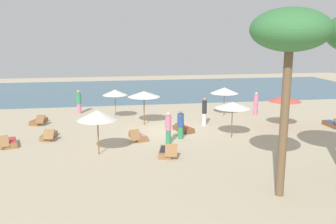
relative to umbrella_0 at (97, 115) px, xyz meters
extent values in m
plane|color=#BCAD8E|center=(4.15, 3.44, -2.01)|extent=(60.00, 60.00, 0.00)
cube|color=#476B7F|center=(4.15, 20.44, -1.98)|extent=(48.00, 16.00, 0.06)
cylinder|color=brown|center=(0.00, 0.00, -0.90)|extent=(0.06, 0.06, 2.21)
cone|color=silver|center=(0.00, 0.00, 0.00)|extent=(1.99, 1.99, 0.49)
cylinder|color=brown|center=(2.84, 5.67, -0.91)|extent=(0.06, 0.06, 2.19)
cone|color=silver|center=(2.84, 5.67, 0.05)|extent=(2.10, 2.10, 0.37)
cylinder|color=brown|center=(7.50, 1.79, -0.98)|extent=(0.05, 0.05, 2.05)
cone|color=white|center=(7.50, 1.79, -0.09)|extent=(2.01, 2.01, 0.35)
cylinder|color=olive|center=(1.02, 7.57, -0.99)|extent=(0.05, 0.05, 2.04)
cone|color=silver|center=(1.02, 7.57, -0.11)|extent=(1.72, 1.72, 0.38)
cylinder|color=brown|center=(11.53, 3.53, -1.00)|extent=(0.05, 0.05, 2.02)
cone|color=#D84C3F|center=(11.53, 3.53, -0.12)|extent=(2.05, 2.05, 0.38)
cylinder|color=brown|center=(8.83, 7.42, -0.99)|extent=(0.05, 0.05, 2.03)
cone|color=white|center=(8.83, 7.42, -0.14)|extent=(2.01, 2.01, 0.42)
cube|color=brown|center=(14.79, 3.19, -1.87)|extent=(0.62, 1.51, 0.28)
cube|color=#2D4C8C|center=(14.79, 3.19, -1.71)|extent=(0.52, 1.06, 0.03)
cube|color=olive|center=(-2.89, 3.37, -1.87)|extent=(0.83, 1.58, 0.28)
cube|color=olive|center=(-2.78, 2.68, -1.59)|extent=(0.64, 0.57, 0.53)
cube|color=#338C59|center=(-2.89, 3.37, -1.71)|extent=(0.67, 1.12, 0.03)
cube|color=brown|center=(-4.09, 7.17, -1.87)|extent=(1.04, 1.61, 0.28)
cube|color=brown|center=(-3.87, 6.50, -1.59)|extent=(0.69, 0.64, 0.53)
cube|color=brown|center=(5.05, 3.63, -1.87)|extent=(1.18, 1.61, 0.28)
cube|color=brown|center=(4.75, 2.99, -1.59)|extent=(0.72, 0.67, 0.54)
cube|color=#BF3338|center=(5.05, 3.63, -1.71)|extent=(0.91, 1.17, 0.03)
cube|color=olive|center=(2.16, 2.37, -1.87)|extent=(1.03, 1.61, 0.28)
cube|color=olive|center=(1.94, 1.71, -1.58)|extent=(0.67, 0.58, 0.57)
cube|color=#D17299|center=(2.16, 2.37, -1.71)|extent=(0.81, 1.16, 0.03)
cube|color=olive|center=(3.27, -0.62, -1.87)|extent=(0.92, 1.60, 0.28)
cube|color=olive|center=(3.43, -1.30, -1.57)|extent=(0.64, 0.51, 0.59)
cube|color=#26262D|center=(3.27, -0.62, -1.71)|extent=(0.73, 1.14, 0.03)
cube|color=olive|center=(-4.72, 2.29, -1.87)|extent=(0.98, 1.61, 0.28)
cube|color=olive|center=(-4.91, 1.62, -1.58)|extent=(0.67, 0.58, 0.57)
cube|color=#BF3338|center=(-4.72, 2.29, -1.71)|extent=(0.77, 1.15, 0.03)
cylinder|color=#D17299|center=(11.19, 7.22, -1.64)|extent=(0.30, 0.30, 0.74)
cylinder|color=#D17299|center=(11.19, 7.22, -0.88)|extent=(0.35, 0.35, 0.77)
sphere|color=beige|center=(11.19, 7.22, -0.40)|extent=(0.21, 0.21, 0.21)
cylinder|color=white|center=(6.69, 4.87, -1.61)|extent=(0.29, 0.29, 0.80)
cylinder|color=#26262D|center=(6.69, 4.87, -0.79)|extent=(0.35, 0.35, 0.83)
sphere|color=#A37556|center=(6.69, 4.87, -0.27)|extent=(0.23, 0.23, 0.23)
cylinder|color=#338C59|center=(3.71, 1.22, -1.63)|extent=(0.38, 0.38, 0.77)
cylinder|color=#D17299|center=(3.71, 1.22, -0.84)|extent=(0.45, 0.45, 0.80)
sphere|color=beige|center=(3.71, 1.22, -0.34)|extent=(0.22, 0.22, 0.22)
cylinder|color=#338C59|center=(4.56, 2.11, -1.65)|extent=(0.39, 0.39, 0.71)
cylinder|color=#2D4C8C|center=(4.56, 2.11, -0.92)|extent=(0.46, 0.46, 0.74)
sphere|color=#A37556|center=(4.56, 2.11, -0.46)|extent=(0.20, 0.20, 0.20)
cylinder|color=#D17299|center=(-1.63, 9.91, -1.63)|extent=(0.45, 0.45, 0.76)
cylinder|color=#338C59|center=(-1.63, 9.91, -0.85)|extent=(0.53, 0.53, 0.80)
sphere|color=tan|center=(-1.63, 9.91, -0.35)|extent=(0.22, 0.22, 0.22)
cylinder|color=brown|center=(6.75, -5.88, 0.77)|extent=(0.31, 0.31, 5.56)
ellipsoid|color=#38753D|center=(6.75, -5.88, 4.03)|extent=(2.74, 2.74, 1.51)
ellipsoid|color=gold|center=(10.29, 9.63, -1.97)|extent=(1.46, 2.20, 0.07)
camera|label=1|loc=(0.56, -17.88, 3.93)|focal=39.50mm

